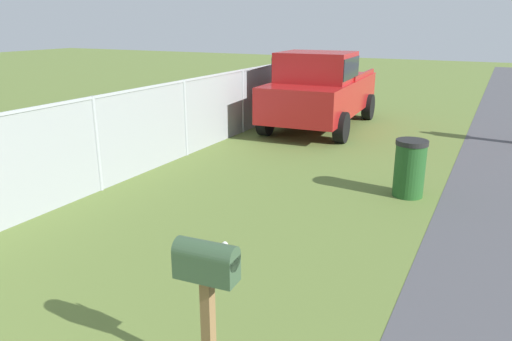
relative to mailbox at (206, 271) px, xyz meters
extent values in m
cube|color=brown|center=(0.00, 0.00, -0.53)|extent=(0.09, 0.09, 0.93)
cube|color=#334C33|center=(0.00, 0.00, 0.04)|extent=(0.23, 0.52, 0.22)
cylinder|color=#334C33|center=(0.00, 0.00, 0.15)|extent=(0.23, 0.52, 0.20)
cube|color=red|center=(0.11, 0.00, 0.11)|extent=(0.02, 0.04, 0.18)
cube|color=maroon|center=(9.99, 2.62, -0.12)|extent=(4.99, 2.27, 0.90)
cube|color=maroon|center=(9.40, 2.59, 0.71)|extent=(1.76, 1.93, 0.76)
cube|color=black|center=(9.40, 2.59, 0.71)|extent=(1.71, 1.97, 0.53)
cube|color=maroon|center=(11.11, 1.76, 0.39)|extent=(2.54, 0.22, 0.12)
cube|color=maroon|center=(11.01, 3.60, 0.39)|extent=(2.54, 0.22, 0.12)
cylinder|color=black|center=(8.43, 1.53, -0.62)|extent=(0.77, 0.30, 0.76)
cylinder|color=black|center=(8.32, 3.53, -0.62)|extent=(0.77, 0.30, 0.76)
cylinder|color=black|center=(11.65, 1.71, -0.62)|extent=(0.77, 0.30, 0.76)
cylinder|color=black|center=(11.54, 3.71, -0.62)|extent=(0.77, 0.30, 0.76)
cylinder|color=#1E4C1E|center=(5.30, -0.64, -0.55)|extent=(0.51, 0.51, 0.90)
cylinder|color=black|center=(5.30, -0.64, -0.06)|extent=(0.53, 0.53, 0.08)
cylinder|color=#9EA3A8|center=(3.14, 4.23, -0.17)|extent=(0.07, 0.07, 1.66)
cylinder|color=#9EA3A8|center=(5.76, 4.23, -0.17)|extent=(0.07, 0.07, 1.66)
cylinder|color=#9EA3A8|center=(8.38, 4.23, -0.17)|extent=(0.07, 0.07, 1.66)
cylinder|color=#9EA3A8|center=(11.00, 4.23, -0.17)|extent=(0.07, 0.07, 1.66)
cylinder|color=#9EA3A8|center=(13.62, 4.23, -0.17)|extent=(0.07, 0.07, 1.66)
cube|color=#9EA3A8|center=(5.76, 4.23, 0.63)|extent=(15.72, 0.04, 0.04)
cube|color=gray|center=(5.76, 4.23, -0.17)|extent=(15.72, 0.01, 1.66)
cylinder|color=white|center=(2.14, 1.11, -0.96)|extent=(0.13, 0.13, 0.08)
camera|label=1|loc=(-2.83, -1.88, 1.87)|focal=34.05mm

